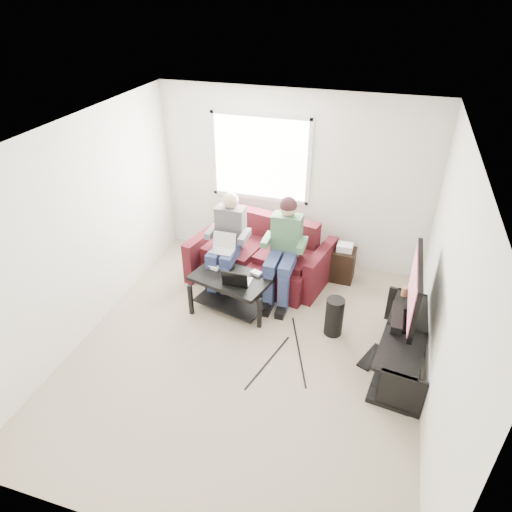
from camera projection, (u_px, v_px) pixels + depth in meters
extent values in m
plane|color=tan|center=(246.00, 351.00, 5.48)|extent=(4.50, 4.50, 0.00)
plane|color=white|center=(243.00, 138.00, 4.12)|extent=(4.50, 4.50, 0.00)
plane|color=silver|center=(293.00, 181.00, 6.63)|extent=(4.50, 0.00, 4.50)
plane|color=silver|center=(137.00, 435.00, 2.97)|extent=(4.50, 0.00, 4.50)
plane|color=silver|center=(82.00, 233.00, 5.30)|extent=(0.00, 4.50, 4.50)
plane|color=silver|center=(446.00, 293.00, 4.30)|extent=(0.00, 4.50, 4.50)
cube|color=white|center=(260.00, 158.00, 6.59)|extent=(1.40, 0.01, 1.20)
cube|color=silver|center=(260.00, 158.00, 6.58)|extent=(1.48, 0.04, 1.28)
cube|color=#401012|center=(261.00, 266.00, 6.69)|extent=(1.73, 1.16, 0.44)
cube|color=#401012|center=(268.00, 227.00, 6.76)|extent=(1.60, 0.53, 0.45)
cube|color=#401012|center=(205.00, 251.00, 6.86)|extent=(0.34, 0.96, 0.63)
cube|color=#401012|center=(320.00, 270.00, 6.42)|extent=(0.34, 0.96, 0.63)
cube|color=#401012|center=(235.00, 246.00, 6.63)|extent=(0.87, 0.86, 0.10)
cube|color=#401012|center=(287.00, 255.00, 6.43)|extent=(0.87, 0.86, 0.10)
cube|color=navy|center=(216.00, 253.00, 6.24)|extent=(0.16, 0.45, 0.14)
cube|color=navy|center=(230.00, 255.00, 6.19)|extent=(0.16, 0.45, 0.14)
cube|color=navy|center=(213.00, 281.00, 6.26)|extent=(0.13, 0.13, 0.54)
cube|color=navy|center=(226.00, 283.00, 6.21)|extent=(0.13, 0.13, 0.54)
cube|color=#4F4F53|center=(231.00, 225.00, 6.33)|extent=(0.40, 0.22, 0.55)
sphere|color=tan|center=(230.00, 201.00, 6.15)|extent=(0.22, 0.22, 0.22)
cube|color=navy|center=(273.00, 262.00, 6.04)|extent=(0.16, 0.45, 0.14)
cube|color=navy|center=(287.00, 265.00, 5.99)|extent=(0.16, 0.45, 0.14)
cube|color=navy|center=(269.00, 291.00, 6.06)|extent=(0.13, 0.13, 0.54)
cube|color=navy|center=(283.00, 294.00, 6.01)|extent=(0.13, 0.13, 0.54)
cube|color=#565958|center=(287.00, 234.00, 6.13)|extent=(0.40, 0.22, 0.55)
sphere|color=tan|center=(288.00, 208.00, 5.95)|extent=(0.22, 0.22, 0.22)
sphere|color=#32191C|center=(288.00, 205.00, 5.93)|extent=(0.23, 0.23, 0.23)
cube|color=black|center=(231.00, 278.00, 5.95)|extent=(1.12, 0.84, 0.05)
cube|color=black|center=(232.00, 301.00, 6.15)|extent=(1.03, 0.75, 0.02)
cube|color=black|center=(191.00, 300.00, 5.98)|extent=(0.05, 0.05, 0.45)
cube|color=black|center=(259.00, 313.00, 5.74)|extent=(0.05, 0.05, 0.45)
cube|color=black|center=(207.00, 277.00, 6.43)|extent=(0.05, 0.05, 0.45)
cube|color=black|center=(271.00, 288.00, 6.19)|extent=(0.05, 0.05, 0.45)
cube|color=silver|center=(214.00, 267.00, 6.10)|extent=(0.15, 0.11, 0.04)
cube|color=black|center=(229.00, 267.00, 6.10)|extent=(0.16, 0.13, 0.04)
cube|color=gray|center=(256.00, 273.00, 5.98)|extent=(0.16, 0.13, 0.04)
cube|color=black|center=(407.00, 330.00, 5.08)|extent=(0.66, 1.56, 0.04)
cube|color=black|center=(403.00, 346.00, 5.20)|extent=(0.61, 1.50, 0.03)
cube|color=black|center=(400.00, 360.00, 5.31)|extent=(0.66, 1.56, 0.06)
cube|color=black|center=(401.00, 394.00, 4.60)|extent=(0.46, 0.10, 0.51)
cube|color=black|center=(405.00, 307.00, 5.80)|extent=(0.46, 0.10, 0.51)
cube|color=black|center=(408.00, 322.00, 5.14)|extent=(0.12, 0.40, 0.04)
cube|color=black|center=(409.00, 316.00, 5.09)|extent=(0.06, 0.06, 0.12)
cube|color=black|center=(415.00, 288.00, 4.89)|extent=(0.05, 1.10, 0.65)
cube|color=#E9366F|center=(412.00, 288.00, 4.90)|extent=(0.01, 1.01, 0.58)
cube|color=black|center=(397.00, 318.00, 5.15)|extent=(0.12, 0.50, 0.10)
cylinder|color=#AF6D4B|center=(405.00, 292.00, 5.56)|extent=(0.08, 0.08, 0.12)
cube|color=silver|center=(403.00, 367.00, 4.85)|extent=(0.30, 0.22, 0.06)
cube|color=gray|center=(405.00, 325.00, 5.41)|extent=(0.34, 0.26, 0.08)
cube|color=black|center=(404.00, 345.00, 5.13)|extent=(0.38, 0.30, 0.07)
cylinder|color=black|center=(334.00, 317.00, 5.63)|extent=(0.23, 0.23, 0.51)
cube|color=black|center=(372.00, 357.00, 5.38)|extent=(0.32, 0.49, 0.03)
cube|color=black|center=(343.00, 265.00, 6.67)|extent=(0.33, 0.33, 0.49)
cube|color=silver|center=(345.00, 247.00, 6.51)|extent=(0.22, 0.18, 0.10)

